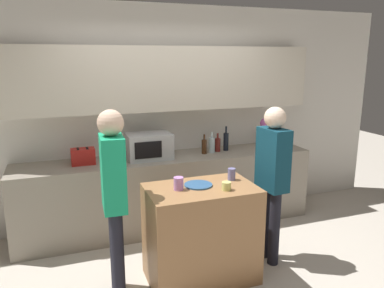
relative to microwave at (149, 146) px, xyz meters
The scene contains 17 objects.
ground_plane 1.77m from the microwave, 80.32° to the right, with size 14.00×14.00×0.00m, color beige.
back_wall 0.60m from the microwave, 46.19° to the left, with size 6.40×0.40×2.70m.
back_counter 0.65m from the microwave, ahead, with size 3.60×0.62×0.90m.
kitchen_island 1.36m from the microwave, 80.77° to the right, with size 1.00×0.62×0.92m.
microwave is the anchor object (origin of this frame).
toaster 0.76m from the microwave, behind, with size 0.26×0.16×0.18m.
potted_plant 1.56m from the microwave, ahead, with size 0.14×0.14×0.40m.
bottle_0 0.70m from the microwave, ahead, with size 0.06×0.06×0.24m.
bottle_1 0.81m from the microwave, ahead, with size 0.08×0.08×0.26m.
bottle_2 0.90m from the microwave, ahead, with size 0.07×0.07×0.24m.
bottle_3 1.03m from the microwave, ahead, with size 0.07×0.07×0.32m.
plate_on_island 1.19m from the microwave, 80.93° to the right, with size 0.26×0.26×0.01m.
cup_0 1.41m from the microwave, 74.31° to the right, with size 0.08×0.08×0.08m.
cup_1 1.21m from the microwave, 90.84° to the right, with size 0.09×0.09×0.12m.
cup_2 1.25m from the microwave, 63.95° to the right, with size 0.07×0.07×0.12m.
person_left 1.31m from the microwave, 116.41° to the right, with size 0.22×0.35×1.66m.
person_center 1.51m from the microwave, 49.61° to the right, with size 0.22×0.35×1.61m.
Camera 1 is at (-1.22, -2.81, 2.07)m, focal length 35.00 mm.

